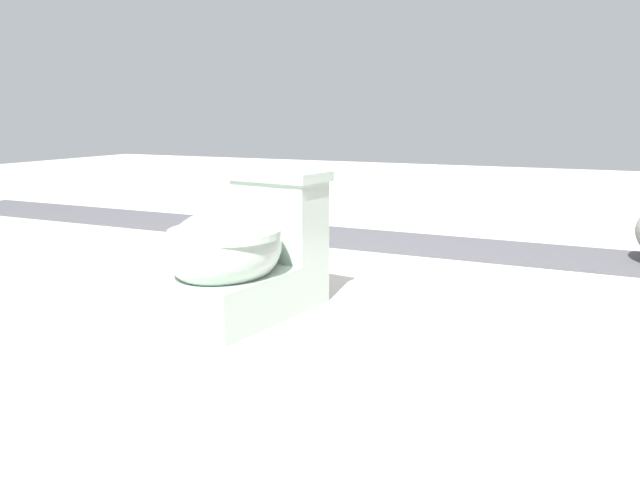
% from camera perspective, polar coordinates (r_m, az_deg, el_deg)
% --- Properties ---
extents(ground_plane, '(14.00, 14.00, 0.00)m').
position_cam_1_polar(ground_plane, '(2.33, -4.00, -6.47)').
color(ground_plane, beige).
extents(gravel_strip, '(0.56, 8.00, 0.01)m').
position_cam_1_polar(gravel_strip, '(3.44, 14.65, -0.86)').
color(gravel_strip, '#4C4C51').
rests_on(gravel_strip, ground).
extents(toilet, '(0.68, 0.46, 0.52)m').
position_cam_1_polar(toilet, '(2.25, -6.99, -1.36)').
color(toilet, '#B2C6B7').
rests_on(toilet, ground).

